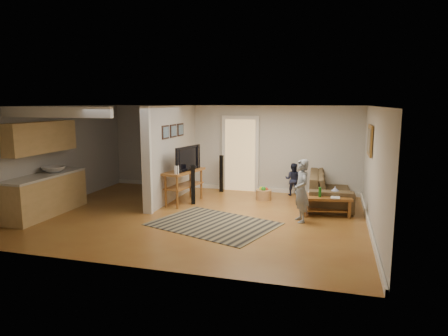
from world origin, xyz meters
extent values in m
plane|color=brown|center=(0.00, 0.00, 0.00)|extent=(7.50, 7.50, 0.00)
cube|color=silver|center=(0.00, 3.00, 1.25)|extent=(7.50, 0.04, 2.50)
cube|color=silver|center=(-3.75, 0.00, 1.25)|extent=(0.04, 6.00, 2.50)
cube|color=silver|center=(3.75, 0.00, 1.25)|extent=(0.04, 6.00, 2.50)
cube|color=white|center=(0.00, 0.00, 2.50)|extent=(7.50, 6.00, 0.04)
cube|color=silver|center=(-1.20, 1.45, 1.25)|extent=(0.15, 3.10, 2.50)
cube|color=white|center=(-1.20, -0.10, 1.25)|extent=(0.22, 0.10, 2.50)
cube|color=white|center=(0.00, 2.97, 0.06)|extent=(7.50, 0.04, 0.12)
cube|color=white|center=(3.72, 0.00, 0.06)|extent=(0.04, 6.00, 0.12)
cube|color=#D8B272|center=(0.30, 2.94, 1.05)|extent=(0.90, 0.06, 2.10)
cube|color=tan|center=(-3.43, -0.80, 0.45)|extent=(0.60, 2.20, 0.90)
cube|color=beige|center=(-3.43, -0.80, 0.92)|extent=(0.64, 2.24, 0.05)
cube|color=tan|center=(-3.45, -0.80, 1.80)|extent=(0.35, 2.00, 0.70)
imported|color=silver|center=(-3.43, -0.50, 0.94)|extent=(0.54, 0.54, 0.19)
cube|color=black|center=(-1.11, 0.80, 1.85)|extent=(0.03, 0.40, 0.34)
cube|color=black|center=(-1.11, 1.30, 1.85)|extent=(0.03, 0.40, 0.34)
cube|color=black|center=(-1.11, 1.80, 1.85)|extent=(0.03, 0.40, 0.34)
cube|color=olive|center=(3.71, 1.00, 1.75)|extent=(0.04, 0.90, 0.68)
cube|color=black|center=(0.54, -0.49, 0.01)|extent=(2.94, 2.53, 0.01)
imported|color=#494124|center=(2.89, 2.20, 0.00)|extent=(1.16, 2.72, 0.78)
cube|color=brown|center=(2.80, 0.94, 0.42)|extent=(1.23, 0.85, 0.06)
cube|color=silver|center=(2.80, 0.94, 0.42)|extent=(0.77, 0.51, 0.02)
cube|color=brown|center=(2.80, 0.94, 0.14)|extent=(1.13, 0.74, 0.03)
cube|color=brown|center=(2.35, 0.59, 0.21)|extent=(0.08, 0.08, 0.42)
cube|color=brown|center=(3.34, 0.77, 0.21)|extent=(0.08, 0.08, 0.42)
cube|color=brown|center=(2.26, 1.12, 0.21)|extent=(0.08, 0.08, 0.42)
cube|color=brown|center=(3.25, 1.29, 0.21)|extent=(0.08, 0.08, 0.42)
imported|color=navy|center=(3.01, 1.09, 0.45)|extent=(0.22, 0.22, 0.20)
cylinder|color=#165914|center=(2.68, 0.78, 0.56)|extent=(0.06, 0.06, 0.23)
imported|color=#998C4C|center=(2.44, 1.05, 0.45)|extent=(0.28, 0.31, 0.02)
imported|color=#66594C|center=(2.93, 0.77, 0.45)|extent=(0.20, 0.28, 0.02)
cube|color=brown|center=(-0.75, 1.09, 0.83)|extent=(0.76, 1.44, 0.06)
cube|color=brown|center=(-0.75, 1.09, 0.45)|extent=(0.68, 1.31, 0.03)
cylinder|color=brown|center=(-1.03, 0.54, 0.42)|extent=(0.06, 0.06, 0.84)
cylinder|color=brown|center=(-0.80, 1.70, 0.42)|extent=(0.06, 0.06, 0.84)
cylinder|color=brown|center=(-0.70, 0.47, 0.42)|extent=(0.06, 0.06, 0.84)
cylinder|color=brown|center=(-0.47, 1.63, 0.42)|extent=(0.06, 0.06, 0.84)
imported|color=black|center=(-0.73, 1.08, 0.86)|extent=(0.35, 1.11, 0.63)
cylinder|color=white|center=(-0.74, 0.56, 0.96)|extent=(0.11, 0.11, 0.20)
cube|color=black|center=(-0.49, 1.02, 0.51)|extent=(0.13, 0.13, 1.01)
cube|color=black|center=(-0.18, 2.61, 0.54)|extent=(0.11, 0.11, 1.08)
cylinder|color=#A17B46|center=(1.18, 1.98, 0.14)|extent=(0.41, 0.41, 0.27)
sphere|color=red|center=(1.23, 2.01, 0.27)|extent=(0.13, 0.13, 0.13)
sphere|color=#CDD118|center=(1.12, 2.00, 0.29)|extent=(0.13, 0.13, 0.13)
sphere|color=#288922|center=(1.18, 1.92, 0.31)|extent=(0.13, 0.13, 0.13)
imported|color=gray|center=(2.31, 0.21, 0.00)|extent=(0.50, 0.59, 1.38)
imported|color=#1C213B|center=(1.87, 2.70, 0.00)|extent=(0.48, 0.40, 0.92)
camera|label=1|loc=(2.97, -8.37, 2.57)|focal=32.00mm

